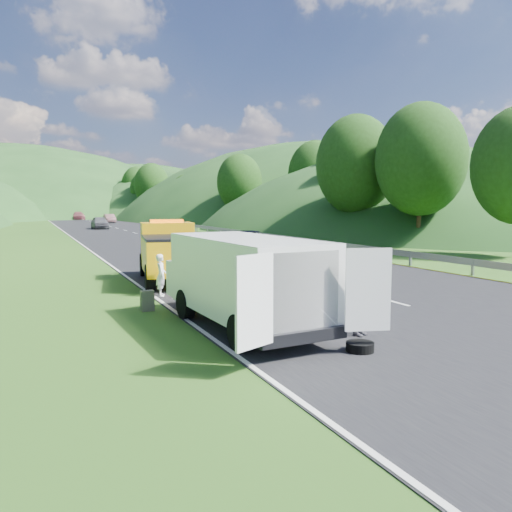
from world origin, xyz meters
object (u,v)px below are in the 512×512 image
woman (161,296)px  worker (361,336)px  white_van (242,277)px  child (222,309)px  suitcase (147,301)px  tow_truck (170,252)px  spare_tire (360,352)px  passing_suv (249,258)px

woman → worker: (3.10, -7.24, 0.00)m
white_van → woman: (-0.81, 5.27, -1.34)m
white_van → woman: bearing=96.0°
child → suitcase: 2.28m
white_van → suitcase: size_ratio=10.82×
tow_truck → white_van: size_ratio=0.91×
tow_truck → worker: tow_truck is taller
woman → worker: size_ratio=0.79×
spare_tire → passing_suv: 18.91m
white_van → passing_suv: 16.65m
child → white_van: bearing=-62.5°
tow_truck → white_van: bearing=-83.2°
suitcase → passing_suv: 14.83m
suitcase → spare_tire: size_ratio=1.02×
child → worker: 4.79m
passing_suv → woman: bearing=-118.3°
worker → spare_tire: 1.32m
spare_tire → passing_suv: passing_suv is taller
child → spare_tire: bearing=-42.2°
woman → child: bearing=-144.9°
child → passing_suv: 14.28m
suitcase → passing_suv: bearing=54.1°
woman → spare_tire: (2.30, -8.29, 0.00)m
white_van → woman: white_van is taller
woman → passing_suv: (7.73, 9.82, 0.00)m
white_van → child: size_ratio=6.26×
woman → child: (1.17, -2.87, 0.00)m
spare_tire → white_van: bearing=116.2°
woman → child: woman is taller
white_van → spare_tire: size_ratio=11.07×
tow_truck → worker: bearing=-70.2°
woman → spare_tire: 8.61m
woman → tow_truck: bearing=-7.7°
white_van → suitcase: bearing=117.3°
woman → child: size_ratio=1.35×
suitcase → white_van: bearing=-59.9°
tow_truck → suitcase: (-2.13, -5.28, -0.93)m
white_van → passing_suv: white_van is taller
worker → passing_suv: worker is taller
worker → suitcase: 6.51m
child → passing_suv: passing_suv is taller
woman → worker: 7.88m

